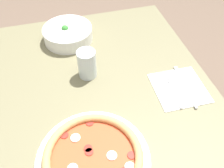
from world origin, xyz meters
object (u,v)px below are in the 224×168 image
object	(u,v)px
knife	(186,88)
fork	(173,89)
pizza	(93,157)
bowl	(68,33)
glass	(87,64)

from	to	relation	value
knife	fork	bearing A→B (deg)	87.01
pizza	knife	world-z (taller)	pizza
bowl	glass	distance (m)	0.25
pizza	glass	distance (m)	0.37
bowl	pizza	bearing A→B (deg)	-91.54
bowl	fork	xyz separation A→B (m)	(0.33, -0.41, -0.03)
bowl	glass	bearing A→B (deg)	-80.52
glass	fork	bearing A→B (deg)	-29.45
glass	knife	bearing A→B (deg)	-26.61
bowl	fork	world-z (taller)	bowl
bowl	knife	distance (m)	0.57
bowl	knife	bearing A→B (deg)	-47.36
glass	pizza	bearing A→B (deg)	-99.04
glass	bowl	bearing A→B (deg)	99.48
pizza	glass	xyz separation A→B (m)	(0.06, 0.36, 0.04)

